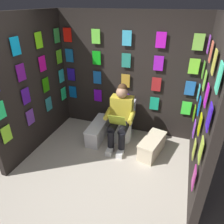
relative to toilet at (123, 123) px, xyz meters
name	(u,v)px	position (x,y,z in m)	size (l,w,h in m)	color
ground_plane	(84,200)	(0.06, 1.66, -0.33)	(30.00, 30.00, 0.00)	#B2A899
display_wall_back	(127,75)	(0.06, -0.40, 0.85)	(2.83, 0.14, 2.35)	black
display_wall_left	(207,110)	(-1.35, 0.65, 0.85)	(0.14, 2.01, 2.35)	black
display_wall_right	(32,85)	(1.48, 0.65, 0.85)	(0.14, 2.01, 2.35)	black
toilet	(123,123)	(0.00, 0.00, 0.00)	(0.41, 0.56, 0.77)	white
person_reading	(120,116)	(-0.01, 0.23, 0.27)	(0.54, 0.70, 1.19)	gold
comic_longbox_near	(98,130)	(0.46, 0.18, -0.16)	(0.30, 0.83, 0.34)	silver
comic_longbox_far	(152,146)	(-0.64, 0.33, -0.16)	(0.44, 0.74, 0.33)	beige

